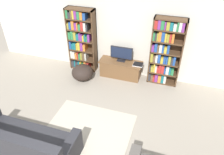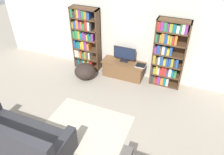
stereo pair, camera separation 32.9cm
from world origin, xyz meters
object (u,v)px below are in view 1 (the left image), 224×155
Objects in this scene: bookshelf_right at (165,52)px; laptop at (138,64)px; tv_stand at (121,69)px; television at (121,54)px; beanbag_ottoman at (82,72)px; bookshelf_left at (81,40)px; couch_left_sectional at (23,145)px.

bookshelf_right is 0.82m from laptop.
television reaches higher than tv_stand.
bookshelf_right reaches higher than beanbag_ottoman.
bookshelf_left is at bearing 177.90° from television.
tv_stand is at bearing 25.93° from beanbag_ottoman.
tv_stand is 2.04× the size of beanbag_ottoman.
laptop is at bearing -169.85° from bookshelf_right.
tv_stand is 4.45× the size of laptop.
tv_stand is at bearing -90.00° from television.
laptop reaches higher than beanbag_ottoman.
tv_stand is at bearing 72.49° from couch_left_sectional.
laptop is (-0.67, -0.12, -0.46)m from bookshelf_right.
laptop is at bearing -3.84° from bookshelf_left.
bookshelf_right is at bearing 4.94° from tv_stand.
bookshelf_right reaches higher than tv_stand.
television is 2.31× the size of laptop.
beanbag_ottoman is (-1.02, -0.50, -0.03)m from tv_stand.
bookshelf_left is 3.11× the size of beanbag_ottoman.
bookshelf_left is at bearing 94.30° from couch_left_sectional.
television reaches higher than couch_left_sectional.
couch_left_sectional is (-1.02, -3.24, 0.03)m from tv_stand.
bookshelf_right is 1.39m from tv_stand.
laptop is 3.57m from couch_left_sectional.
television is (1.27, -0.05, -0.23)m from bookshelf_left.
television is 3.48m from couch_left_sectional.
television is at bearing 28.43° from beanbag_ottoman.
couch_left_sectional reaches higher than beanbag_ottoman.
bookshelf_right is 6.80× the size of laptop.
bookshelf_right is at bearing 56.51° from couch_left_sectional.
tv_stand is 1.93× the size of television.
television reaches higher than laptop.
bookshelf_left is at bearing 175.38° from tv_stand.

